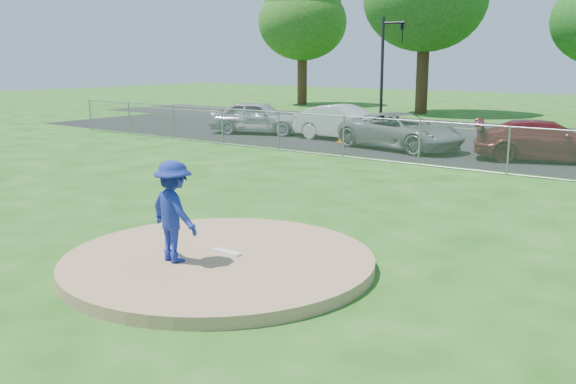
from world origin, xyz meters
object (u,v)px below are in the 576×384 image
object	(u,v)px
tree_far_left	(302,11)
traffic_signal_left	(386,62)
pitcher	(174,211)
parked_car_silver	(258,117)
traffic_cone	(342,135)
parked_car_darkred	(546,141)
parked_car_white	(345,123)
parked_car_gray	(401,131)

from	to	relation	value
tree_far_left	traffic_signal_left	size ratio (longest dim) A/B	1.92
pitcher	parked_car_silver	xyz separation A→B (m)	(-11.83, 16.49, -0.27)
traffic_cone	parked_car_darkred	world-z (taller)	parked_car_darkred
parked_car_white	pitcher	bearing A→B (deg)	-155.34
parked_car_silver	parked_car_gray	world-z (taller)	parked_car_silver
parked_car_white	tree_far_left	bearing A→B (deg)	42.27
pitcher	parked_car_darkred	size ratio (longest dim) A/B	0.35
traffic_signal_left	parked_car_white	xyz separation A→B (m)	(1.19, -5.79, -2.59)
tree_far_left	pitcher	xyz separation A→B (m)	(21.60, -33.63, -6.00)
tree_far_left	traffic_cone	bearing A→B (deg)	-49.91
traffic_cone	parked_car_darkred	distance (m)	8.46
traffic_signal_left	parked_car_darkred	size ratio (longest dim) A/B	1.14
tree_far_left	pitcher	distance (m)	40.42
tree_far_left	traffic_signal_left	distance (m)	17.60
pitcher	parked_car_white	xyz separation A→B (m)	(-7.17, 16.85, -0.29)
traffic_cone	parked_car_white	xyz separation A→B (m)	(-0.30, 0.71, 0.45)
traffic_cone	parked_car_silver	world-z (taller)	parked_car_silver
traffic_signal_left	parked_car_darkred	world-z (taller)	traffic_signal_left
parked_car_white	traffic_cone	bearing A→B (deg)	-155.16
traffic_signal_left	parked_car_darkred	distance (m)	12.18
tree_far_left	parked_car_white	distance (m)	23.01
pitcher	parked_car_silver	bearing A→B (deg)	-44.52
traffic_signal_left	parked_car_gray	bearing A→B (deg)	-56.86
tree_far_left	traffic_cone	xyz separation A→B (m)	(14.73, -17.50, -6.74)
parked_car_silver	pitcher	bearing A→B (deg)	-164.85
tree_far_left	parked_car_gray	bearing A→B (deg)	-45.24
parked_car_white	parked_car_darkred	bearing A→B (deg)	-93.29
parked_car_gray	parked_car_darkred	distance (m)	5.46
pitcher	parked_car_silver	distance (m)	20.30
parked_car_silver	traffic_cone	bearing A→B (deg)	-114.55
parked_car_gray	parked_car_darkred	world-z (taller)	parked_car_gray
traffic_cone	parked_car_white	size ratio (longest dim) A/B	0.13
traffic_signal_left	parked_car_darkred	bearing A→B (deg)	-33.33
parked_car_darkred	pitcher	bearing A→B (deg)	153.30
parked_car_gray	parked_car_darkred	size ratio (longest dim) A/B	1.05
tree_far_left	parked_car_white	bearing A→B (deg)	-49.33
parked_car_white	parked_car_gray	size ratio (longest dim) A/B	0.89
traffic_signal_left	traffic_cone	xyz separation A→B (m)	(1.49, -6.50, -3.04)
traffic_signal_left	parked_car_darkred	xyz separation A→B (m)	(9.94, -6.54, -2.64)
parked_car_white	parked_car_darkred	distance (m)	8.78
parked_car_silver	parked_car_darkred	bearing A→B (deg)	-112.18
pitcher	parked_car_silver	size ratio (longest dim) A/B	0.37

